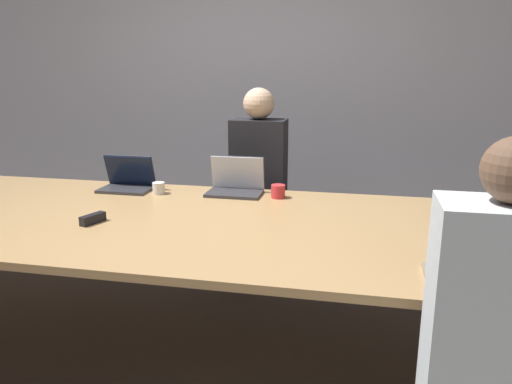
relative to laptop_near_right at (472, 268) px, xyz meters
name	(u,v)px	position (x,y,z in m)	size (l,w,h in m)	color
ground_plane	(188,337)	(-1.39, 0.60, -0.81)	(24.00, 24.00, 0.00)	brown
curtain_wall	(258,84)	(-1.39, 2.62, 0.59)	(12.00, 0.06, 2.80)	#9999A3
conference_table	(184,226)	(-1.39, 0.60, -0.12)	(4.54, 1.52, 0.73)	tan
laptop_near_right	(472,268)	(0.00, 0.00, 0.00)	(0.34, 0.27, 0.27)	gray
person_near_right	(491,365)	(-0.01, -0.42, -0.15)	(0.40, 0.24, 1.38)	#2D2D38
laptop_far_midleft	(128,180)	(-1.99, 1.16, -0.01)	(0.35, 0.23, 0.24)	#333338
cup_far_midleft	(159,188)	(-1.74, 1.10, -0.04)	(0.08, 0.08, 0.08)	white
laptop_far_center	(236,183)	(-1.24, 1.22, -0.01)	(0.36, 0.24, 0.25)	#333338
person_far_center	(259,186)	(-1.18, 1.64, -0.12)	(0.40, 0.24, 1.41)	#2D2D38
cup_far_center	(278,191)	(-0.95, 1.16, -0.03)	(0.09, 0.09, 0.09)	red
stapler	(93,219)	(-1.84, 0.43, -0.05)	(0.09, 0.16, 0.05)	black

